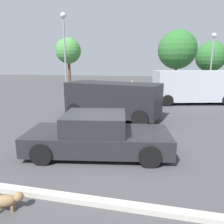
{
  "coord_description": "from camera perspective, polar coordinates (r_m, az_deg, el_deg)",
  "views": [
    {
      "loc": [
        1.62,
        -6.26,
        2.83
      ],
      "look_at": [
        -0.15,
        1.77,
        0.9
      ],
      "focal_mm": 33.78,
      "sensor_mm": 36.0,
      "label": 1
    }
  ],
  "objects": [
    {
      "name": "pedestrian",
      "position": [
        14.91,
        5.37,
        5.95
      ],
      "size": [
        0.34,
        0.55,
        1.63
      ],
      "rotation": [
        0.0,
        0.0,
        3.43
      ],
      "color": "navy",
      "rests_on": "ground_plane"
    },
    {
      "name": "sedan_foreground",
      "position": [
        6.68,
        -3.96,
        -6.36
      ],
      "size": [
        4.67,
        2.5,
        1.31
      ],
      "rotation": [
        0.0,
        0.0,
        0.17
      ],
      "color": "#232328",
      "rests_on": "ground_plane"
    },
    {
      "name": "tree_back_left",
      "position": [
        30.53,
        25.16,
        13.39
      ],
      "size": [
        3.8,
        3.8,
        5.5
      ],
      "color": "brown",
      "rests_on": "ground_plane"
    },
    {
      "name": "light_post_near",
      "position": [
        18.1,
        -12.75,
        18.13
      ],
      "size": [
        0.44,
        0.44,
        6.64
      ],
      "color": "gray",
      "rests_on": "ground_plane"
    },
    {
      "name": "ground_plane",
      "position": [
        7.06,
        -1.91,
        -10.43
      ],
      "size": [
        80.0,
        80.0,
        0.0
      ],
      "primitive_type": "plane",
      "color": "#424244"
    },
    {
      "name": "van_white",
      "position": [
        16.03,
        21.01,
        6.6
      ],
      "size": [
        5.64,
        3.35,
        2.29
      ],
      "rotation": [
        0.0,
        0.0,
        0.26
      ],
      "color": "#B2B7C1",
      "rests_on": "ground_plane"
    },
    {
      "name": "light_post_mid",
      "position": [
        23.14,
        25.54,
        14.49
      ],
      "size": [
        0.44,
        0.44,
        5.57
      ],
      "color": "gray",
      "rests_on": "ground_plane"
    },
    {
      "name": "dog",
      "position": [
        4.87,
        -26.38,
        -20.59
      ],
      "size": [
        0.62,
        0.36,
        0.38
      ],
      "rotation": [
        0.0,
        0.0,
        0.36
      ],
      "color": "olive",
      "rests_on": "ground_plane"
    },
    {
      "name": "suv_dark",
      "position": [
        10.82,
        0.25,
        3.53
      ],
      "size": [
        5.01,
        2.91,
        1.84
      ],
      "rotation": [
        0.0,
        0.0,
        2.93
      ],
      "color": "black",
      "rests_on": "ground_plane"
    },
    {
      "name": "parking_curb",
      "position": [
        4.83,
        -10.35,
        -22.02
      ],
      "size": [
        7.69,
        0.2,
        0.12
      ],
      "primitive_type": "cube",
      "color": "#B7B2A8",
      "rests_on": "ground_plane"
    },
    {
      "name": "tree_back_center",
      "position": [
        24.48,
        17.24,
        15.8
      ],
      "size": [
        4.09,
        4.09,
        6.24
      ],
      "color": "brown",
      "rests_on": "ground_plane"
    },
    {
      "name": "tree_back_right",
      "position": [
        30.9,
        -11.73,
        15.88
      ],
      "size": [
        3.49,
        3.49,
        6.2
      ],
      "color": "brown",
      "rests_on": "ground_plane"
    }
  ]
}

